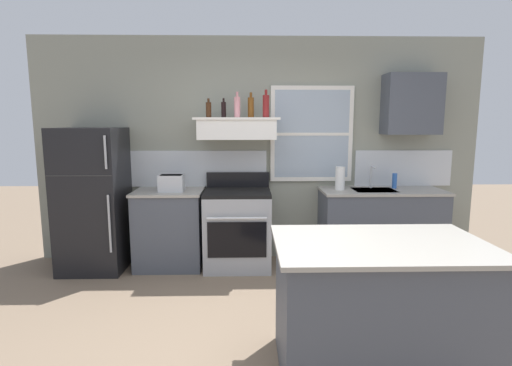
% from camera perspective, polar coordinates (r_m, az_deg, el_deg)
% --- Properties ---
extents(ground_plane, '(16.00, 16.00, 0.00)m').
position_cam_1_polar(ground_plane, '(3.12, 1.57, -23.94)').
color(ground_plane, '#7A6651').
extents(back_wall, '(5.40, 0.11, 2.70)m').
position_cam_1_polar(back_wall, '(4.87, 0.67, 4.77)').
color(back_wall, gray).
rests_on(back_wall, ground_plane).
extents(refrigerator, '(0.70, 0.72, 1.63)m').
position_cam_1_polar(refrigerator, '(4.88, -22.48, -2.24)').
color(refrigerator, black).
rests_on(refrigerator, ground_plane).
extents(counter_left_of_stove, '(0.79, 0.63, 0.91)m').
position_cam_1_polar(counter_left_of_stove, '(4.78, -12.35, -6.42)').
color(counter_left_of_stove, '#474C56').
rests_on(counter_left_of_stove, ground_plane).
extents(toaster, '(0.30, 0.20, 0.19)m').
position_cam_1_polar(toaster, '(4.60, -12.12, 0.03)').
color(toaster, silver).
rests_on(toaster, counter_left_of_stove).
extents(stove_range, '(0.76, 0.69, 1.09)m').
position_cam_1_polar(stove_range, '(4.65, -2.67, -6.52)').
color(stove_range, '#9EA0A5').
rests_on(stove_range, ground_plane).
extents(range_hood_shelf, '(0.96, 0.52, 0.24)m').
position_cam_1_polar(range_hood_shelf, '(4.59, -2.75, 7.91)').
color(range_hood_shelf, white).
extents(bottle_brown_stout, '(0.06, 0.06, 0.21)m').
position_cam_1_polar(bottle_brown_stout, '(4.58, -6.87, 10.50)').
color(bottle_brown_stout, '#381E0F').
rests_on(bottle_brown_stout, range_hood_shelf).
extents(bottle_balsamic_dark, '(0.06, 0.06, 0.22)m').
position_cam_1_polar(bottle_balsamic_dark, '(4.65, -4.70, 10.55)').
color(bottle_balsamic_dark, black).
rests_on(bottle_balsamic_dark, range_hood_shelf).
extents(bottle_rose_pink, '(0.07, 0.07, 0.29)m').
position_cam_1_polar(bottle_rose_pink, '(4.54, -2.74, 10.95)').
color(bottle_rose_pink, '#C67F84').
rests_on(bottle_rose_pink, range_hood_shelf).
extents(bottle_amber_wine, '(0.07, 0.07, 0.29)m').
position_cam_1_polar(bottle_amber_wine, '(4.62, -0.75, 10.92)').
color(bottle_amber_wine, brown).
rests_on(bottle_amber_wine, range_hood_shelf).
extents(bottle_red_label_wine, '(0.07, 0.07, 0.31)m').
position_cam_1_polar(bottle_red_label_wine, '(4.55, 1.45, 11.09)').
color(bottle_red_label_wine, maroon).
rests_on(bottle_red_label_wine, range_hood_shelf).
extents(counter_right_with_sink, '(1.43, 0.63, 0.91)m').
position_cam_1_polar(counter_right_with_sink, '(4.95, 17.52, -6.08)').
color(counter_right_with_sink, '#474C56').
rests_on(counter_right_with_sink, ground_plane).
extents(sink_faucet, '(0.03, 0.17, 0.28)m').
position_cam_1_polar(sink_faucet, '(4.90, 16.39, 1.29)').
color(sink_faucet, silver).
rests_on(sink_faucet, counter_right_with_sink).
extents(paper_towel_roll, '(0.11, 0.11, 0.27)m').
position_cam_1_polar(paper_towel_roll, '(4.70, 12.06, 0.67)').
color(paper_towel_roll, white).
rests_on(paper_towel_roll, counter_right_with_sink).
extents(dish_soap_bottle, '(0.06, 0.06, 0.18)m').
position_cam_1_polar(dish_soap_bottle, '(5.00, 19.39, 0.32)').
color(dish_soap_bottle, blue).
rests_on(dish_soap_bottle, counter_right_with_sink).
extents(kitchen_island, '(1.40, 0.90, 0.91)m').
position_cam_1_polar(kitchen_island, '(2.91, 17.22, -16.70)').
color(kitchen_island, '#474C56').
rests_on(kitchen_island, ground_plane).
extents(upper_cabinet_right, '(0.64, 0.32, 0.70)m').
position_cam_1_polar(upper_cabinet_right, '(5.06, 21.58, 10.52)').
color(upper_cabinet_right, '#474C56').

